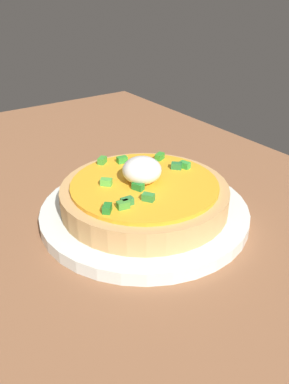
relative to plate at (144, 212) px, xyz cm
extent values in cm
cube|color=#8E5C3D|center=(-0.96, 12.74, -1.80)|extent=(106.84, 85.91, 2.13)
cylinder|color=white|center=(0.00, 0.00, 0.00)|extent=(24.80, 24.80, 1.47)
cylinder|color=tan|center=(0.00, 0.00, 2.13)|extent=(19.71, 19.71, 2.79)
cylinder|color=#F9A725|center=(0.00, 0.00, 3.75)|extent=(17.25, 17.25, 0.44)
ellipsoid|color=white|center=(0.36, 0.12, 5.48)|extent=(4.53, 4.53, 3.02)
cube|color=green|center=(7.54, 1.33, 4.37)|extent=(1.41, 1.50, 0.80)
cube|color=green|center=(1.31, -1.13, 4.37)|extent=(1.08, 1.43, 0.80)
cube|color=#56B943|center=(1.99, 3.93, 4.37)|extent=(1.47, 1.47, 0.80)
cube|color=green|center=(0.48, -6.44, 4.37)|extent=(1.45, 1.12, 0.80)
cube|color=#257F28|center=(-3.17, 6.80, 4.37)|extent=(1.49, 1.45, 0.80)
cube|color=#358C39|center=(-3.65, 2.03, 4.37)|extent=(1.51, 1.37, 0.80)
cube|color=#25822F|center=(-1.31, 1.55, 4.37)|extent=(1.48, 1.21, 0.80)
cube|color=#31803A|center=(-3.11, 4.37, 4.37)|extent=(0.88, 1.33, 0.80)
cube|color=green|center=(4.37, -5.44, 4.37)|extent=(1.27, 1.50, 0.80)
cube|color=#2B7C3B|center=(0.86, -5.43, 4.37)|extent=(1.48, 1.46, 0.80)
cube|color=green|center=(-3.49, 5.10, 4.37)|extent=(1.00, 1.39, 0.80)
cube|color=green|center=(6.30, -0.87, 4.37)|extent=(0.94, 1.37, 0.80)
cube|color=green|center=(0.81, -1.19, 4.37)|extent=(1.05, 1.42, 0.80)
cube|color=#2E8D3C|center=(1.83, -1.42, 4.37)|extent=(1.36, 0.94, 0.80)
camera|label=1|loc=(-33.79, 23.45, 25.08)|focal=37.32mm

